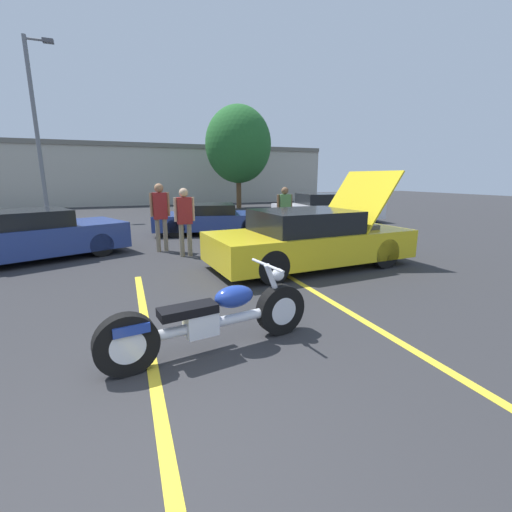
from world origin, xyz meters
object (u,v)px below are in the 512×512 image
object	(u,v)px
tree_background	(238,145)
show_car_hood_open	(310,239)
parked_car_left_row	(33,236)
spectator_by_show_car	(160,211)
parked_car_right_row	(327,209)
spectator_midground	(185,216)
light_pole	(38,123)
motorcycle	(212,319)
parked_car_mid_row	(212,219)
spectator_far_lot	(285,209)

from	to	relation	value
tree_background	show_car_hood_open	bearing A→B (deg)	-102.07
parked_car_left_row	spectator_by_show_car	xyz separation A→B (m)	(3.07, -0.21, 0.52)
parked_car_right_row	spectator_by_show_car	world-z (taller)	spectator_by_show_car
tree_background	spectator_midground	xyz separation A→B (m)	(-5.69, -12.95, -2.99)
light_pole	spectator_midground	size ratio (longest dim) A/B	4.61
motorcycle	spectator_midground	size ratio (longest dim) A/B	1.47
parked_car_mid_row	spectator_far_lot	xyz separation A→B (m)	(1.71, -2.55, 0.49)
motorcycle	parked_car_left_row	size ratio (longest dim) A/B	0.57
light_pole	parked_car_mid_row	world-z (taller)	light_pole
parked_car_mid_row	parked_car_right_row	world-z (taller)	parked_car_right_row
parked_car_left_row	parked_car_mid_row	bearing A→B (deg)	2.76
light_pole	parked_car_right_row	world-z (taller)	light_pole
show_car_hood_open	parked_car_right_row	xyz separation A→B (m)	(4.64, 6.62, -0.01)
tree_background	spectator_by_show_car	world-z (taller)	tree_background
spectator_by_show_car	spectator_far_lot	world-z (taller)	spectator_by_show_car
motorcycle	spectator_midground	distance (m)	5.18
tree_background	parked_car_right_row	xyz separation A→B (m)	(1.44, -8.34, -3.41)
motorcycle	show_car_hood_open	world-z (taller)	show_car_hood_open
tree_background	motorcycle	world-z (taller)	tree_background
parked_car_left_row	spectator_by_show_car	bearing A→B (deg)	-26.99
parked_car_mid_row	spectator_by_show_car	bearing A→B (deg)	-114.92
parked_car_left_row	spectator_far_lot	bearing A→B (deg)	-23.62
spectator_by_show_car	spectator_midground	size ratio (longest dim) A/B	1.06
parked_car_mid_row	parked_car_left_row	size ratio (longest dim) A/B	0.98
parked_car_mid_row	parked_car_right_row	bearing A→B (deg)	23.50
motorcycle	parked_car_right_row	distance (m)	12.39
show_car_hood_open	light_pole	bearing A→B (deg)	116.62
parked_car_mid_row	spectator_midground	world-z (taller)	spectator_midground
spectator_midground	parked_car_mid_row	bearing A→B (deg)	66.22
spectator_far_lot	parked_car_mid_row	bearing A→B (deg)	123.84
light_pole	show_car_hood_open	distance (m)	14.69
parked_car_left_row	spectator_far_lot	distance (m)	6.86
show_car_hood_open	parked_car_right_row	size ratio (longest dim) A/B	0.96
light_pole	parked_car_mid_row	xyz separation A→B (m)	(6.34, -6.66, -3.86)
spectator_by_show_car	light_pole	bearing A→B (deg)	114.53
parked_car_mid_row	parked_car_left_row	bearing A→B (deg)	-141.65
light_pole	motorcycle	distance (m)	16.36
show_car_hood_open	parked_car_left_row	xyz separation A→B (m)	(-6.07, 3.07, -0.04)
parked_car_right_row	tree_background	bearing A→B (deg)	105.59
motorcycle	parked_car_left_row	xyz separation A→B (m)	(-3.01, 6.16, 0.19)
motorcycle	tree_background	bearing A→B (deg)	61.79
light_pole	spectator_far_lot	xyz separation A→B (m)	(8.04, -9.21, -3.36)
motorcycle	parked_car_mid_row	size ratio (longest dim) A/B	0.57
tree_background	spectator_far_lot	xyz separation A→B (m)	(-2.42, -11.97, -3.01)
tree_background	spectator_by_show_car	size ratio (longest dim) A/B	3.50
parked_car_mid_row	spectator_far_lot	bearing A→B (deg)	-43.59
spectator_midground	tree_background	bearing A→B (deg)	66.29
show_car_hood_open	spectator_far_lot	world-z (taller)	show_car_hood_open
show_car_hood_open	parked_car_right_row	bearing A→B (deg)	50.84
light_pole	parked_car_mid_row	distance (m)	9.97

